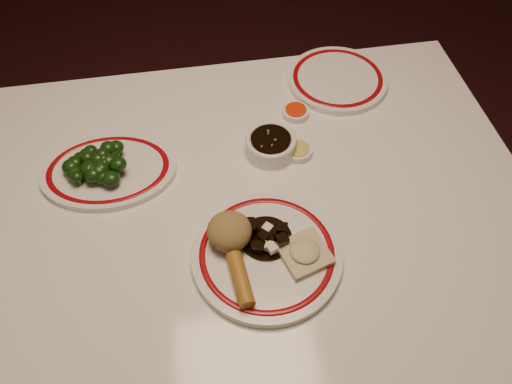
% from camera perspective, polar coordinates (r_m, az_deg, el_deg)
% --- Properties ---
extents(ground, '(7.00, 7.00, 0.00)m').
position_cam_1_polar(ground, '(1.69, -0.66, -16.28)').
color(ground, black).
rests_on(ground, ground).
extents(dining_table, '(1.20, 0.90, 0.75)m').
position_cam_1_polar(dining_table, '(1.11, -0.97, -3.82)').
color(dining_table, white).
rests_on(dining_table, ground).
extents(main_plate, '(0.36, 0.36, 0.02)m').
position_cam_1_polar(main_plate, '(0.95, 1.24, -7.15)').
color(main_plate, white).
rests_on(main_plate, dining_table).
extents(rice_mound, '(0.08, 0.08, 0.06)m').
position_cam_1_polar(rice_mound, '(0.93, -3.05, -4.48)').
color(rice_mound, olive).
rests_on(rice_mound, main_plate).
extents(spring_roll, '(0.04, 0.11, 0.03)m').
position_cam_1_polar(spring_roll, '(0.90, -1.80, -9.84)').
color(spring_roll, '#A67429').
rests_on(spring_roll, main_plate).
extents(fried_wonton, '(0.11, 0.11, 0.02)m').
position_cam_1_polar(fried_wonton, '(0.93, 5.58, -6.89)').
color(fried_wonton, '#C6B68B').
rests_on(fried_wonton, main_plate).
extents(stirfry_heap, '(0.10, 0.10, 0.03)m').
position_cam_1_polar(stirfry_heap, '(0.94, 1.02, -5.06)').
color(stirfry_heap, black).
rests_on(stirfry_heap, main_plate).
extents(broccoli_plate, '(0.30, 0.27, 0.02)m').
position_cam_1_polar(broccoli_plate, '(1.11, -16.49, 2.37)').
color(broccoli_plate, white).
rests_on(broccoli_plate, dining_table).
extents(broccoli_pile, '(0.14, 0.12, 0.05)m').
position_cam_1_polar(broccoli_pile, '(1.09, -17.73, 3.09)').
color(broccoli_pile, '#23471C').
rests_on(broccoli_pile, broccoli_plate).
extents(soy_bowl, '(0.11, 0.11, 0.04)m').
position_cam_1_polar(soy_bowl, '(1.10, 1.68, 5.36)').
color(soy_bowl, white).
rests_on(soy_bowl, dining_table).
extents(sweet_sour_dish, '(0.06, 0.06, 0.02)m').
position_cam_1_polar(sweet_sour_dish, '(1.20, 4.56, 9.09)').
color(sweet_sour_dish, white).
rests_on(sweet_sour_dish, dining_table).
extents(mustard_dish, '(0.06, 0.06, 0.02)m').
position_cam_1_polar(mustard_dish, '(1.11, 4.80, 4.72)').
color(mustard_dish, white).
rests_on(mustard_dish, dining_table).
extents(far_plate, '(0.30, 0.30, 0.02)m').
position_cam_1_polar(far_plate, '(1.30, 9.28, 12.61)').
color(far_plate, white).
rests_on(far_plate, dining_table).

